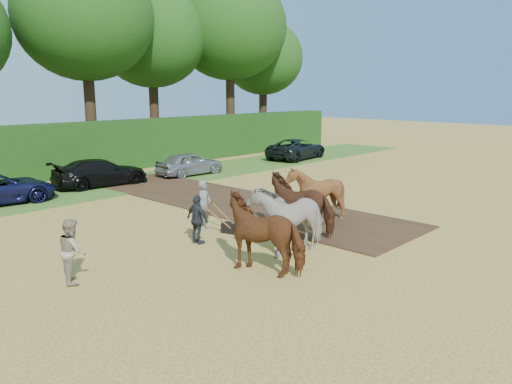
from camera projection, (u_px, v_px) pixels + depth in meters
ground at (346, 242)px, 16.21m from camera, size 120.00×120.00×0.00m
earth_strip at (230, 201)px, 21.98m from camera, size 4.50×17.00×0.05m
grass_verge at (115, 185)px, 25.61m from camera, size 50.00×5.00×0.03m
hedgerow at (71, 150)px, 28.33m from camera, size 46.00×1.60×3.00m
spectator_near at (72, 251)px, 12.70m from camera, size 0.91×1.00×1.67m
spectator_far at (197, 220)px, 15.86m from camera, size 0.40×0.94×1.59m
plough_team at (292, 210)px, 16.09m from camera, size 7.02×5.90×2.10m
parked_cars at (106, 174)px, 24.98m from camera, size 35.59×3.72×1.46m
treeline at (5, 14)px, 27.75m from camera, size 48.70×10.60×14.21m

